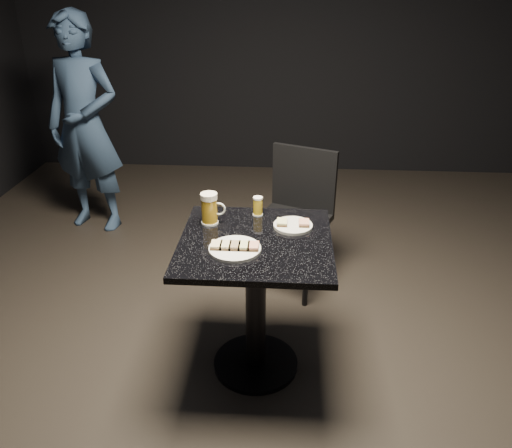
% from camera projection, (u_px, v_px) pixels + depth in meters
% --- Properties ---
extents(floor, '(6.00, 6.00, 0.00)m').
position_uv_depth(floor, '(256.00, 365.00, 2.63)').
color(floor, black).
rests_on(floor, ground).
extents(plate_large, '(0.23, 0.23, 0.01)m').
position_uv_depth(plate_large, '(235.00, 249.00, 2.20)').
color(plate_large, white).
rests_on(plate_large, table).
extents(plate_small, '(0.19, 0.19, 0.01)m').
position_uv_depth(plate_small, '(293.00, 226.00, 2.40)').
color(plate_small, silver).
rests_on(plate_small, table).
extents(patron, '(0.67, 0.51, 1.64)m').
position_uv_depth(patron, '(85.00, 126.00, 3.75)').
color(patron, navy).
rests_on(patron, floor).
extents(table, '(0.70, 0.70, 0.75)m').
position_uv_depth(table, '(256.00, 284.00, 2.40)').
color(table, black).
rests_on(table, floor).
extents(beer_mug, '(0.12, 0.08, 0.16)m').
position_uv_depth(beer_mug, '(210.00, 209.00, 2.40)').
color(beer_mug, white).
rests_on(beer_mug, table).
extents(beer_tumbler, '(0.05, 0.05, 0.10)m').
position_uv_depth(beer_tumbler, '(258.00, 206.00, 2.50)').
color(beer_tumbler, silver).
rests_on(beer_tumbler, table).
extents(chair, '(0.56, 0.56, 0.88)m').
position_uv_depth(chair, '(296.00, 211.00, 3.15)').
color(chair, black).
rests_on(chair, floor).
extents(canapes_on_plate_large, '(0.21, 0.07, 0.02)m').
position_uv_depth(canapes_on_plate_large, '(235.00, 246.00, 2.19)').
color(canapes_on_plate_large, '#4C3521').
rests_on(canapes_on_plate_large, plate_large).
extents(canapes_on_plate_small, '(0.16, 0.07, 0.02)m').
position_uv_depth(canapes_on_plate_small, '(293.00, 223.00, 2.39)').
color(canapes_on_plate_small, '#4C3521').
rests_on(canapes_on_plate_small, plate_small).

